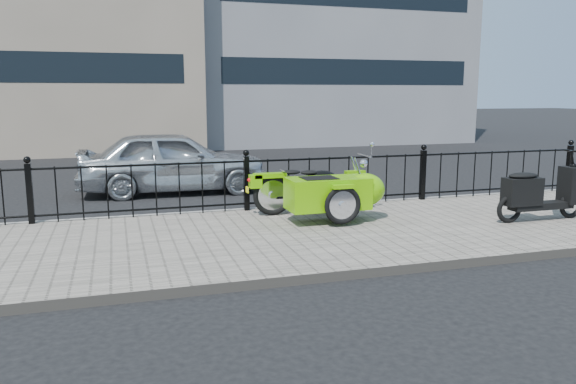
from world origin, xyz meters
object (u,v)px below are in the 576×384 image
object	(u,v)px
motorcycle_sidecar	(335,191)
sedan_car	(173,161)
scooter	(536,194)
spare_tire	(338,203)

from	to	relation	value
motorcycle_sidecar	sedan_car	distance (m)	4.59
scooter	spare_tire	size ratio (longest dim) A/B	2.62
scooter	sedan_car	xyz separation A→B (m)	(-5.25, 5.09, 0.13)
motorcycle_sidecar	scooter	bearing A→B (deg)	-18.85
motorcycle_sidecar	sedan_car	size ratio (longest dim) A/B	0.56
sedan_car	motorcycle_sidecar	bearing A→B (deg)	-149.79
spare_tire	sedan_car	distance (m)	4.80
sedan_car	spare_tire	bearing A→B (deg)	-151.50
motorcycle_sidecar	sedan_car	world-z (taller)	sedan_car
spare_tire	motorcycle_sidecar	bearing A→B (deg)	82.80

